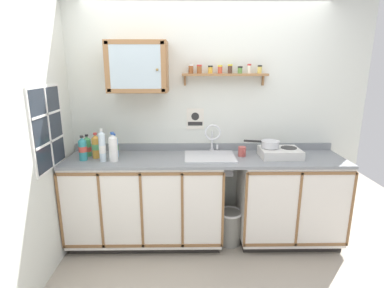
{
  "coord_description": "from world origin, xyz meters",
  "views": [
    {
      "loc": [
        -0.18,
        -2.55,
        1.86
      ],
      "look_at": [
        -0.14,
        0.5,
        1.08
      ],
      "focal_mm": 28.03,
      "sensor_mm": 36.0,
      "label": 1
    }
  ],
  "objects_px": {
    "bottle_soda_green_1": "(87,147)",
    "wall_cabinet": "(138,67)",
    "hot_plate_stove": "(280,153)",
    "bottle_juice_amber_5": "(96,146)",
    "bottle_water_blue_0": "(115,146)",
    "saucepan": "(270,144)",
    "bottle_detergent_teal_4": "(83,149)",
    "bottle_opaque_white_2": "(113,148)",
    "trash_bin": "(230,226)",
    "warning_sign": "(195,119)",
    "bottle_water_clear_3": "(102,147)",
    "mug": "(242,151)",
    "sink": "(210,159)"
  },
  "relations": [
    {
      "from": "bottle_water_clear_3",
      "to": "bottle_detergent_teal_4",
      "type": "bearing_deg",
      "value": 169.59
    },
    {
      "from": "bottle_soda_green_1",
      "to": "mug",
      "type": "xyz_separation_m",
      "value": [
        1.61,
        -0.03,
        -0.05
      ]
    },
    {
      "from": "bottle_water_blue_0",
      "to": "bottle_juice_amber_5",
      "type": "xyz_separation_m",
      "value": [
        -0.18,
        -0.04,
        0.01
      ]
    },
    {
      "from": "bottle_detergent_teal_4",
      "to": "wall_cabinet",
      "type": "bearing_deg",
      "value": 20.11
    },
    {
      "from": "hot_plate_stove",
      "to": "bottle_water_clear_3",
      "type": "height_order",
      "value": "bottle_water_clear_3"
    },
    {
      "from": "bottle_opaque_white_2",
      "to": "bottle_detergent_teal_4",
      "type": "relative_size",
      "value": 1.16
    },
    {
      "from": "bottle_water_blue_0",
      "to": "wall_cabinet",
      "type": "xyz_separation_m",
      "value": [
        0.26,
        0.08,
        0.79
      ]
    },
    {
      "from": "bottle_soda_green_1",
      "to": "bottle_opaque_white_2",
      "type": "height_order",
      "value": "bottle_opaque_white_2"
    },
    {
      "from": "saucepan",
      "to": "sink",
      "type": "bearing_deg",
      "value": -179.98
    },
    {
      "from": "bottle_soda_green_1",
      "to": "bottle_opaque_white_2",
      "type": "relative_size",
      "value": 0.79
    },
    {
      "from": "hot_plate_stove",
      "to": "wall_cabinet",
      "type": "relative_size",
      "value": 0.69
    },
    {
      "from": "bottle_soda_green_1",
      "to": "hot_plate_stove",
      "type": "bearing_deg",
      "value": -1.76
    },
    {
      "from": "warning_sign",
      "to": "trash_bin",
      "type": "xyz_separation_m",
      "value": [
        0.37,
        -0.32,
        -1.12
      ]
    },
    {
      "from": "bottle_water_blue_0",
      "to": "bottle_opaque_white_2",
      "type": "xyz_separation_m",
      "value": [
        0.02,
        -0.15,
        0.03
      ]
    },
    {
      "from": "bottle_soda_green_1",
      "to": "wall_cabinet",
      "type": "relative_size",
      "value": 0.39
    },
    {
      "from": "bottle_juice_amber_5",
      "to": "mug",
      "type": "relative_size",
      "value": 2.16
    },
    {
      "from": "bottle_detergent_teal_4",
      "to": "trash_bin",
      "type": "relative_size",
      "value": 0.67
    },
    {
      "from": "wall_cabinet",
      "to": "bottle_soda_green_1",
      "type": "bearing_deg",
      "value": -174.54
    },
    {
      "from": "bottle_opaque_white_2",
      "to": "bottle_water_clear_3",
      "type": "height_order",
      "value": "bottle_water_clear_3"
    },
    {
      "from": "bottle_opaque_white_2",
      "to": "bottle_juice_amber_5",
      "type": "distance_m",
      "value": 0.24
    },
    {
      "from": "warning_sign",
      "to": "trash_bin",
      "type": "height_order",
      "value": "warning_sign"
    },
    {
      "from": "bottle_water_blue_0",
      "to": "wall_cabinet",
      "type": "bearing_deg",
      "value": 17.47
    },
    {
      "from": "bottle_opaque_white_2",
      "to": "wall_cabinet",
      "type": "relative_size",
      "value": 0.5
    },
    {
      "from": "saucepan",
      "to": "bottle_juice_amber_5",
      "type": "relative_size",
      "value": 1.37
    },
    {
      "from": "sink",
      "to": "hot_plate_stove",
      "type": "relative_size",
      "value": 1.28
    },
    {
      "from": "bottle_soda_green_1",
      "to": "bottle_water_clear_3",
      "type": "relative_size",
      "value": 0.71
    },
    {
      "from": "bottle_water_blue_0",
      "to": "bottle_juice_amber_5",
      "type": "distance_m",
      "value": 0.18
    },
    {
      "from": "sink",
      "to": "bottle_water_blue_0",
      "type": "bearing_deg",
      "value": 179.64
    },
    {
      "from": "bottle_juice_amber_5",
      "to": "saucepan",
      "type": "bearing_deg",
      "value": 1.01
    },
    {
      "from": "bottle_soda_green_1",
      "to": "trash_bin",
      "type": "relative_size",
      "value": 0.61
    },
    {
      "from": "bottle_water_blue_0",
      "to": "bottle_detergent_teal_4",
      "type": "bearing_deg",
      "value": -157.55
    },
    {
      "from": "bottle_soda_green_1",
      "to": "trash_bin",
      "type": "xyz_separation_m",
      "value": [
        1.49,
        -0.11,
        -0.87
      ]
    },
    {
      "from": "bottle_juice_amber_5",
      "to": "bottle_water_clear_3",
      "type": "bearing_deg",
      "value": -50.18
    },
    {
      "from": "bottle_opaque_white_2",
      "to": "mug",
      "type": "distance_m",
      "value": 1.31
    },
    {
      "from": "hot_plate_stove",
      "to": "bottle_juice_amber_5",
      "type": "relative_size",
      "value": 1.55
    },
    {
      "from": "bottle_soda_green_1",
      "to": "bottle_detergent_teal_4",
      "type": "xyz_separation_m",
      "value": [
        0.0,
        -0.15,
        0.02
      ]
    },
    {
      "from": "bottle_juice_amber_5",
      "to": "wall_cabinet",
      "type": "height_order",
      "value": "wall_cabinet"
    },
    {
      "from": "bottle_detergent_teal_4",
      "to": "wall_cabinet",
      "type": "xyz_separation_m",
      "value": [
        0.55,
        0.2,
        0.79
      ]
    },
    {
      "from": "bottle_soda_green_1",
      "to": "bottle_opaque_white_2",
      "type": "distance_m",
      "value": 0.36
    },
    {
      "from": "saucepan",
      "to": "bottle_water_clear_3",
      "type": "bearing_deg",
      "value": -174.91
    },
    {
      "from": "bottle_opaque_white_2",
      "to": "wall_cabinet",
      "type": "bearing_deg",
      "value": 44.99
    },
    {
      "from": "mug",
      "to": "wall_cabinet",
      "type": "relative_size",
      "value": 0.2
    },
    {
      "from": "wall_cabinet",
      "to": "bottle_water_blue_0",
      "type": "bearing_deg",
      "value": -162.53
    },
    {
      "from": "hot_plate_stove",
      "to": "trash_bin",
      "type": "bearing_deg",
      "value": -174.19
    },
    {
      "from": "bottle_detergent_teal_4",
      "to": "bottle_water_clear_3",
      "type": "bearing_deg",
      "value": -10.41
    },
    {
      "from": "sink",
      "to": "bottle_juice_amber_5",
      "type": "relative_size",
      "value": 1.98
    },
    {
      "from": "bottle_soda_green_1",
      "to": "trash_bin",
      "type": "distance_m",
      "value": 1.73
    },
    {
      "from": "hot_plate_stove",
      "to": "bottle_juice_amber_5",
      "type": "xyz_separation_m",
      "value": [
        -1.88,
        -0.01,
        0.08
      ]
    },
    {
      "from": "hot_plate_stove",
      "to": "bottle_water_clear_3",
      "type": "relative_size",
      "value": 1.24
    },
    {
      "from": "sink",
      "to": "bottle_water_clear_3",
      "type": "xyz_separation_m",
      "value": [
        -1.07,
        -0.15,
        0.18
      ]
    }
  ]
}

